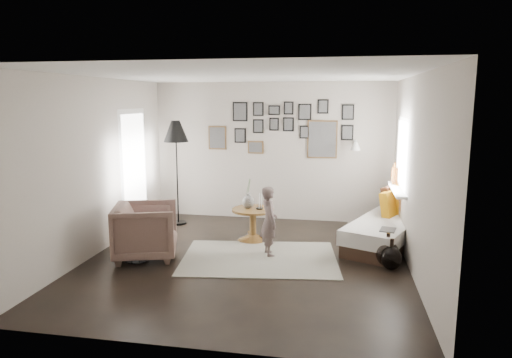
% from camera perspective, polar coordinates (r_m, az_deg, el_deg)
% --- Properties ---
extents(ground, '(4.80, 4.80, 0.00)m').
position_cam_1_polar(ground, '(6.64, -1.22, -10.11)').
color(ground, black).
rests_on(ground, ground).
extents(wall_back, '(4.50, 0.00, 4.50)m').
position_cam_1_polar(wall_back, '(8.66, 1.94, 3.43)').
color(wall_back, '#AEA599').
rests_on(wall_back, ground).
extents(wall_front, '(4.50, 0.00, 4.50)m').
position_cam_1_polar(wall_front, '(4.04, -8.15, -4.12)').
color(wall_front, '#AEA599').
rests_on(wall_front, ground).
extents(wall_left, '(0.00, 4.80, 4.80)m').
position_cam_1_polar(wall_left, '(7.12, -19.31, 1.48)').
color(wall_left, '#AEA599').
rests_on(wall_left, ground).
extents(wall_right, '(0.00, 4.80, 4.80)m').
position_cam_1_polar(wall_right, '(6.27, 19.32, 0.41)').
color(wall_right, '#AEA599').
rests_on(wall_right, ground).
extents(ceiling, '(4.80, 4.80, 0.00)m').
position_cam_1_polar(ceiling, '(6.25, -1.31, 12.89)').
color(ceiling, white).
rests_on(ceiling, wall_back).
extents(door_left, '(0.00, 2.14, 2.14)m').
position_cam_1_polar(door_left, '(8.20, -15.00, 0.97)').
color(door_left, white).
rests_on(door_left, wall_left).
extents(window_right, '(0.15, 1.32, 1.30)m').
position_cam_1_polar(window_right, '(7.63, 17.09, -0.67)').
color(window_right, white).
rests_on(window_right, wall_right).
extents(gallery_wall, '(2.74, 0.03, 1.08)m').
position_cam_1_polar(gallery_wall, '(8.57, 3.85, 6.32)').
color(gallery_wall, brown).
rests_on(gallery_wall, wall_back).
extents(wall_sconce, '(0.18, 0.36, 0.16)m').
position_cam_1_polar(wall_sconce, '(8.29, 12.35, 4.06)').
color(wall_sconce, white).
rests_on(wall_sconce, wall_back).
extents(rug, '(2.39, 1.82, 0.01)m').
position_cam_1_polar(rug, '(6.71, 0.43, -9.86)').
color(rug, silver).
rests_on(rug, ground).
extents(pedestal_table, '(0.68, 0.68, 0.53)m').
position_cam_1_polar(pedestal_table, '(7.46, -0.39, -5.87)').
color(pedestal_table, brown).
rests_on(pedestal_table, ground).
extents(vase, '(0.19, 0.19, 0.48)m').
position_cam_1_polar(vase, '(7.39, -0.98, -2.55)').
color(vase, black).
rests_on(vase, pedestal_table).
extents(candles, '(0.12, 0.12, 0.25)m').
position_cam_1_polar(candles, '(7.34, 0.45, -2.84)').
color(candles, black).
rests_on(candles, pedestal_table).
extents(daybed, '(1.47, 2.02, 0.92)m').
position_cam_1_polar(daybed, '(7.51, 15.72, -5.88)').
color(daybed, black).
rests_on(daybed, ground).
extents(magazine_on_daybed, '(0.27, 0.32, 0.01)m').
position_cam_1_polar(magazine_on_daybed, '(6.86, 16.15, -6.11)').
color(magazine_on_daybed, black).
rests_on(magazine_on_daybed, daybed).
extents(armchair, '(1.10, 1.08, 0.80)m').
position_cam_1_polar(armchair, '(6.83, -13.59, -6.32)').
color(armchair, brown).
rests_on(armchair, ground).
extents(armchair_cushion, '(0.45, 0.46, 0.16)m').
position_cam_1_polar(armchair_cushion, '(6.84, -13.22, -5.58)').
color(armchair_cushion, silver).
rests_on(armchair_cushion, armchair).
extents(floor_lamp, '(0.44, 0.44, 1.90)m').
position_cam_1_polar(floor_lamp, '(8.36, -9.98, 5.42)').
color(floor_lamp, black).
rests_on(floor_lamp, ground).
extents(magazine_basket, '(0.42, 0.42, 0.41)m').
position_cam_1_polar(magazine_basket, '(6.80, -14.71, -8.15)').
color(magazine_basket, black).
rests_on(magazine_basket, ground).
extents(demijohn_large, '(0.32, 0.32, 0.47)m').
position_cam_1_polar(demijohn_large, '(6.61, 16.11, -8.94)').
color(demijohn_large, black).
rests_on(demijohn_large, ground).
extents(demijohn_small, '(0.28, 0.28, 0.43)m').
position_cam_1_polar(demijohn_small, '(6.51, 16.55, -9.45)').
color(demijohn_small, black).
rests_on(demijohn_small, ground).
extents(child, '(0.38, 0.45, 1.03)m').
position_cam_1_polar(child, '(6.70, 1.64, -5.30)').
color(child, brown).
rests_on(child, ground).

